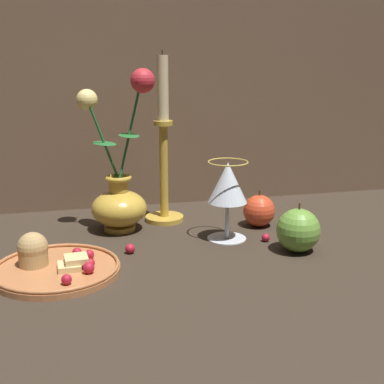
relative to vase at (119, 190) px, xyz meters
The scene contains 9 objects.
ground_plane 0.17m from the vase, 58.60° to the right, with size 2.40×2.40×0.00m, color #33281E.
vase is the anchor object (origin of this frame).
plate_with_pastries 0.25m from the vase, 124.43° to the right, with size 0.22×0.22×0.07m.
wine_glass 0.23m from the vase, 27.69° to the right, with size 0.08×0.08×0.16m.
candlestick 0.13m from the vase, 23.27° to the left, with size 0.09×0.09×0.37m.
apple_beside_vase 0.30m from the vase, ahead, with size 0.07×0.07×0.08m.
apple_near_glass 0.37m from the vase, 33.12° to the right, with size 0.08×0.08×0.09m.
berry_near_plate 0.16m from the vase, 89.10° to the right, with size 0.02×0.02×0.02m, color #AD192D.
berry_front_center 0.32m from the vase, 27.11° to the right, with size 0.02×0.02×0.02m, color #AD192D.
Camera 1 is at (-0.18, -0.95, 0.36)m, focal length 50.00 mm.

